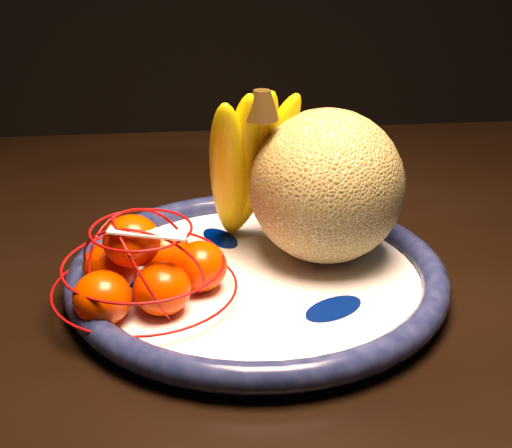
{
  "coord_description": "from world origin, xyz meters",
  "views": [
    {
      "loc": [
        -0.29,
        -0.77,
        1.13
      ],
      "look_at": [
        -0.22,
        -0.1,
        0.83
      ],
      "focal_mm": 50.0,
      "sensor_mm": 36.0,
      "label": 1
    }
  ],
  "objects": [
    {
      "name": "dining_table",
      "position": [
        -0.07,
        0.01,
        0.68
      ],
      "size": [
        1.52,
        0.91,
        0.76
      ],
      "rotation": [
        0.0,
        0.0,
        0.0
      ],
      "color": "black",
      "rests_on": "ground"
    },
    {
      "name": "mandarin_bag",
      "position": [
        -0.33,
        -0.15,
        0.81
      ],
      "size": [
        0.24,
        0.24,
        0.12
      ],
      "rotation": [
        0.0,
        0.0,
        0.39
      ],
      "color": "#FF3200",
      "rests_on": "fruit_bowl"
    },
    {
      "name": "fruit_bowl",
      "position": [
        -0.22,
        -0.11,
        0.78
      ],
      "size": [
        0.4,
        0.4,
        0.03
      ],
      "rotation": [
        0.0,
        0.0,
        -0.06
      ],
      "color": "white",
      "rests_on": "dining_table"
    },
    {
      "name": "price_tag",
      "position": [
        -0.33,
        -0.16,
        0.86
      ],
      "size": [
        0.07,
        0.04,
        0.01
      ],
      "primitive_type": "cube",
      "rotation": [
        -0.14,
        0.1,
        -0.12
      ],
      "color": "white",
      "rests_on": "mandarin_bag"
    },
    {
      "name": "cantaloupe",
      "position": [
        -0.14,
        -0.07,
        0.86
      ],
      "size": [
        0.17,
        0.17,
        0.17
      ],
      "primitive_type": "sphere",
      "color": "olive",
      "rests_on": "fruit_bowl"
    },
    {
      "name": "banana_bunch",
      "position": [
        -0.22,
        -0.04,
        0.88
      ],
      "size": [
        0.13,
        0.13,
        0.2
      ],
      "rotation": [
        0.0,
        0.0,
        0.39
      ],
      "color": "#DCC60B",
      "rests_on": "fruit_bowl"
    }
  ]
}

